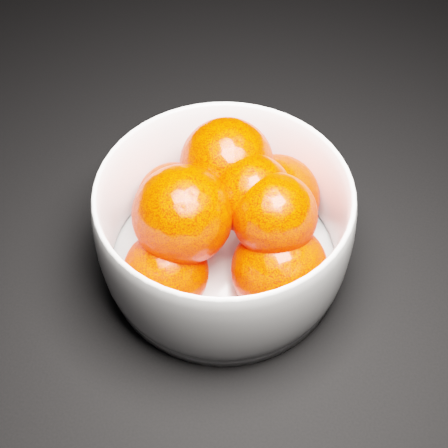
# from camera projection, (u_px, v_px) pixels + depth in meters

# --- Properties ---
(bowl) EXTENTS (0.22, 0.22, 0.11)m
(bowl) POSITION_uv_depth(u_px,v_px,m) (224.00, 228.00, 0.53)
(bowl) COLOR silver
(bowl) RESTS_ON ground
(orange_pile) EXTENTS (0.17, 0.17, 0.12)m
(orange_pile) POSITION_uv_depth(u_px,v_px,m) (231.00, 215.00, 0.52)
(orange_pile) COLOR #FF1B00
(orange_pile) RESTS_ON bowl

